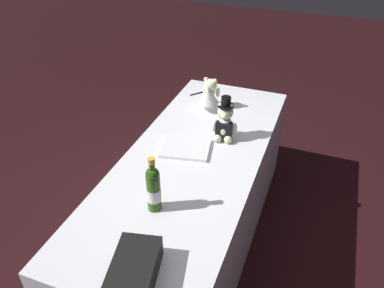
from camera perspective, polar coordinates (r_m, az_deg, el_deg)
The scene contains 8 objects.
ground_plane at distance 2.78m, azimuth 0.00°, elevation -13.98°, with size 12.00×12.00×0.00m, color black.
reception_table at distance 2.52m, azimuth 0.00°, elevation -8.59°, with size 2.04×0.78×0.71m, color white.
teddy_bear_groom at distance 2.42m, azimuth 4.82°, elevation 3.11°, with size 0.15×0.16×0.29m.
teddy_bear_bride at distance 2.77m, azimuth 2.58°, elevation 7.11°, with size 0.21×0.18×0.23m.
champagne_bottle at distance 1.89m, azimuth -5.69°, elevation -6.48°, with size 0.07×0.07×0.31m.
signing_pen at distance 3.01m, azimuth 0.84°, elevation 7.48°, with size 0.12×0.10×0.01m.
gift_case_black at distance 1.67m, azimuth -8.41°, elevation -17.73°, with size 0.31×0.23×0.11m.
guestbook at distance 2.36m, azimuth -0.95°, elevation -0.61°, with size 0.23×0.29×0.02m, color white.
Camera 1 is at (-1.73, -0.65, 2.07)m, focal length 36.27 mm.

